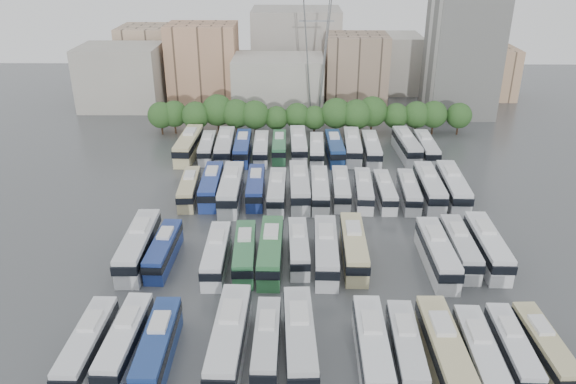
{
  "coord_description": "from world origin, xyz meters",
  "views": [
    {
      "loc": [
        -2.27,
        -65.3,
        36.82
      ],
      "look_at": [
        -3.17,
        8.02,
        3.0
      ],
      "focal_mm": 35.0,
      "sensor_mm": 36.0,
      "label": 1
    }
  ],
  "objects_px": {
    "bus_r2_s8": "(341,188)",
    "bus_r0_s13": "(544,347)",
    "bus_r0_s1": "(125,340)",
    "bus_r0_s11": "(480,356)",
    "apartment_tower": "(462,55)",
    "bus_r1_s4": "(245,252)",
    "bus_r3_s1": "(207,147)",
    "bus_r1_s5": "(271,250)",
    "bus_r2_s3": "(231,188)",
    "bus_r3_s9": "(352,146)",
    "bus_r3_s12": "(407,145)",
    "bus_r0_s4": "(229,338)",
    "bus_r2_s11": "(409,191)",
    "bus_r3_s6": "(298,145)",
    "bus_r0_s2": "(158,346)",
    "bus_r3_s10": "(371,149)",
    "bus_r2_s4": "(256,187)",
    "bus_r3_s5": "(279,146)",
    "bus_r3_s3": "(243,147)",
    "bus_r3_s4": "(261,148)",
    "bus_r3_s7": "(317,149)",
    "bus_r1_s12": "(460,247)",
    "bus_r2_s2": "(211,185)",
    "bus_r2_s12": "(429,187)",
    "bus_r0_s5": "(267,342)",
    "bus_r1_s13": "(487,246)",
    "bus_r2_s5": "(277,191)",
    "bus_r0_s10": "(444,351)",
    "bus_r0_s6": "(300,339)",
    "bus_r1_s11": "(437,253)",
    "bus_r3_s8": "(335,148)",
    "bus_r1_s7": "(326,250)",
    "bus_r1_s6": "(299,247)",
    "bus_r0_s0": "(88,344)",
    "bus_r3_s2": "(225,146)",
    "bus_r1_s0": "(139,245)",
    "bus_r2_s13": "(453,186)",
    "bus_r0_s9": "(406,348)",
    "bus_r2_s1": "(189,188)",
    "bus_r1_s3": "(217,254)",
    "bus_r2_s9": "(364,190)",
    "bus_r0_s12": "(512,349)",
    "bus_r0_s8": "(372,348)"
  },
  "relations": [
    {
      "from": "bus_r0_s1",
      "to": "bus_r0_s11",
      "type": "xyz_separation_m",
      "value": [
        33.0,
        -1.86,
        0.03
      ]
    },
    {
      "from": "bus_r2_s9",
      "to": "bus_r0_s8",
      "type": "bearing_deg",
      "value": -92.06
    },
    {
      "from": "bus_r2_s9",
      "to": "bus_r0_s12",
      "type": "bearing_deg",
      "value": -71.38
    },
    {
      "from": "bus_r0_s0",
      "to": "bus_r3_s2",
      "type": "distance_m",
      "value": 53.9
    },
    {
      "from": "bus_r2_s9",
      "to": "bus_r3_s7",
      "type": "relative_size",
      "value": 1.0
    },
    {
      "from": "bus_r2_s4",
      "to": "bus_r3_s5",
      "type": "bearing_deg",
      "value": 79.11
    },
    {
      "from": "bus_r2_s4",
      "to": "bus_r1_s7",
      "type": "bearing_deg",
      "value": -64.0
    },
    {
      "from": "bus_r2_s2",
      "to": "bus_r3_s10",
      "type": "distance_m",
      "value": 31.08
    },
    {
      "from": "bus_r0_s1",
      "to": "bus_r3_s10",
      "type": "bearing_deg",
      "value": 62.2
    },
    {
      "from": "bus_r1_s0",
      "to": "bus_r3_s7",
      "type": "bearing_deg",
      "value": 55.64
    },
    {
      "from": "bus_r0_s10",
      "to": "bus_r1_s12",
      "type": "relative_size",
      "value": 1.08
    },
    {
      "from": "bus_r3_s1",
      "to": "bus_r2_s8",
      "type": "bearing_deg",
      "value": -39.92
    },
    {
      "from": "bus_r3_s6",
      "to": "bus_r3_s1",
      "type": "bearing_deg",
      "value": -178.75
    },
    {
      "from": "bus_r2_s12",
      "to": "bus_r3_s10",
      "type": "relative_size",
      "value": 1.06
    },
    {
      "from": "bus_r2_s5",
      "to": "bus_r3_s8",
      "type": "distance_m",
      "value": 21.07
    },
    {
      "from": "bus_r0_s1",
      "to": "bus_r3_s7",
      "type": "relative_size",
      "value": 1.03
    },
    {
      "from": "bus_r3_s4",
      "to": "bus_r3_s6",
      "type": "relative_size",
      "value": 0.9
    },
    {
      "from": "bus_r3_s3",
      "to": "bus_r3_s5",
      "type": "distance_m",
      "value": 6.65
    },
    {
      "from": "bus_r1_s3",
      "to": "bus_r1_s13",
      "type": "xyz_separation_m",
      "value": [
        33.09,
        2.05,
        0.18
      ]
    },
    {
      "from": "bus_r2_s8",
      "to": "bus_r0_s13",
      "type": "bearing_deg",
      "value": -64.1
    },
    {
      "from": "bus_r2_s2",
      "to": "bus_r1_s5",
      "type": "bearing_deg",
      "value": -64.25
    },
    {
      "from": "bus_r1_s7",
      "to": "bus_r1_s4",
      "type": "bearing_deg",
      "value": -177.64
    },
    {
      "from": "bus_r0_s4",
      "to": "bus_r3_s1",
      "type": "relative_size",
      "value": 1.19
    },
    {
      "from": "bus_r2_s1",
      "to": "bus_r2_s11",
      "type": "distance_m",
      "value": 33.17
    },
    {
      "from": "bus_r0_s13",
      "to": "bus_r1_s13",
      "type": "height_order",
      "value": "bus_r1_s13"
    },
    {
      "from": "bus_r0_s5",
      "to": "bus_r1_s13",
      "type": "xyz_separation_m",
      "value": [
        26.31,
        17.84,
        0.28
      ]
    },
    {
      "from": "bus_r0_s2",
      "to": "bus_r3_s10",
      "type": "relative_size",
      "value": 0.96
    },
    {
      "from": "bus_r1_s12",
      "to": "bus_r2_s2",
      "type": "relative_size",
      "value": 0.97
    },
    {
      "from": "bus_r0_s2",
      "to": "bus_r2_s4",
      "type": "height_order",
      "value": "bus_r0_s2"
    },
    {
      "from": "bus_r2_s5",
      "to": "bus_r2_s2",
      "type": "bearing_deg",
      "value": 170.81
    },
    {
      "from": "bus_r1_s13",
      "to": "bus_r3_s9",
      "type": "xyz_separation_m",
      "value": [
        -13.31,
        35.47,
        0.01
      ]
    },
    {
      "from": "bus_r0_s9",
      "to": "bus_r3_s8",
      "type": "distance_m",
      "value": 53.65
    },
    {
      "from": "bus_r2_s4",
      "to": "bus_r3_s9",
      "type": "distance_m",
      "value": 24.09
    },
    {
      "from": "bus_r2_s2",
      "to": "bus_r3_s8",
      "type": "bearing_deg",
      "value": 39.04
    },
    {
      "from": "bus_r0_s2",
      "to": "bus_r0_s5",
      "type": "relative_size",
      "value": 1.08
    },
    {
      "from": "bus_r0_s4",
      "to": "bus_r2_s11",
      "type": "xyz_separation_m",
      "value": [
        23.27,
        34.48,
        -0.33
      ]
    },
    {
      "from": "bus_r1_s11",
      "to": "bus_r2_s13",
      "type": "height_order",
      "value": "bus_r2_s13"
    },
    {
      "from": "bus_r3_s4",
      "to": "bus_r3_s7",
      "type": "bearing_deg",
      "value": -3.07
    },
    {
      "from": "bus_r3_s6",
      "to": "bus_r1_s12",
      "type": "bearing_deg",
      "value": -63.12
    },
    {
      "from": "bus_r1_s5",
      "to": "bus_r1_s6",
      "type": "height_order",
      "value": "bus_r1_s5"
    },
    {
      "from": "bus_r2_s11",
      "to": "bus_r0_s13",
      "type": "bearing_deg",
      "value": -77.15
    },
    {
      "from": "bus_r1_s0",
      "to": "bus_r1_s12",
      "type": "xyz_separation_m",
      "value": [
        39.46,
        0.47,
        -0.22
      ]
    },
    {
      "from": "bus_r1_s5",
      "to": "bus_r2_s3",
      "type": "bearing_deg",
      "value": 111.07
    },
    {
      "from": "bus_r0_s13",
      "to": "bus_r2_s4",
      "type": "bearing_deg",
      "value": 126.95
    },
    {
      "from": "bus_r0_s6",
      "to": "bus_r1_s11",
      "type": "bearing_deg",
      "value": 41.29
    },
    {
      "from": "bus_r0_s5",
      "to": "bus_r3_s6",
      "type": "distance_m",
      "value": 54.01
    },
    {
      "from": "apartment_tower",
      "to": "bus_r1_s4",
      "type": "xyz_separation_m",
      "value": [
        -42.25,
        -64.75,
        -11.23
      ]
    },
    {
      "from": "bus_r3_s4",
      "to": "bus_r1_s6",
      "type": "bearing_deg",
      "value": -80.66
    },
    {
      "from": "bus_r0_s4",
      "to": "bus_r2_s8",
      "type": "bearing_deg",
      "value": 71.26
    },
    {
      "from": "bus_r3_s9",
      "to": "bus_r3_s12",
      "type": "bearing_deg",
      "value": 4.33
    }
  ]
}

